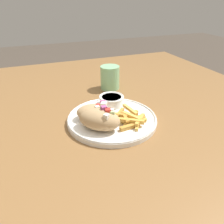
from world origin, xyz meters
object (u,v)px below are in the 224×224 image
Objects in this scene: pita_sandwich_near at (100,119)px; fries_pile at (130,118)px; plate at (112,119)px; water_glass at (110,79)px; sauce_ramekin at (111,100)px; pita_sandwich_far at (94,112)px.

pita_sandwich_near is 1.10× the size of fries_pile.
fries_pile reaches higher than plate.
water_glass reaches higher than fries_pile.
water_glass is at bearing 104.43° from pita_sandwich_near.
water_glass is (0.15, 0.30, -0.00)m from pita_sandwich_near.
sauce_ramekin reaches higher than plate.
plate is 0.09m from sauce_ramekin.
fries_pile is (0.04, -0.04, 0.01)m from plate.
pita_sandwich_far is at bearing 163.79° from plate.
plate is 2.19× the size of fries_pile.
pita_sandwich_far is (0.00, 0.06, -0.01)m from pita_sandwich_near.
water_glass reaches higher than plate.
water_glass reaches higher than pita_sandwich_far.
sauce_ramekin is 0.89× the size of water_glass.
plate is 2.91× the size of water_glass.
plate is at bearing 138.07° from fries_pile.
water_glass is (0.06, 0.17, 0.01)m from sauce_ramekin.
sauce_ramekin is at bearing 96.54° from pita_sandwich_near.
plate is 1.99× the size of pita_sandwich_near.
pita_sandwich_far is 1.20× the size of water_glass.
pita_sandwich_far reaches higher than fries_pile.
fries_pile is 1.33× the size of water_glass.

